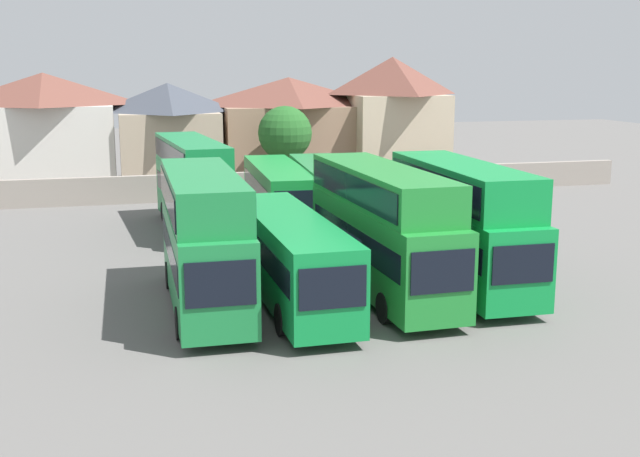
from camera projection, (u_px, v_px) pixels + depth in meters
ground at (259, 214)px, 47.95m from camera, size 140.00×140.00×0.00m
depot_boundary_wall at (244, 186)px, 53.31m from camera, size 56.00×0.50×1.80m
bus_1 at (204, 233)px, 28.90m from camera, size 2.66×10.12×5.06m
bus_2 at (290, 254)px, 29.83m from camera, size 2.66×11.78×3.30m
bus_3 at (382, 224)px, 30.87m from camera, size 2.86×11.32×4.99m
bus_4 at (462, 218)px, 31.81m from camera, size 2.79×10.36×5.02m
bus_5 at (193, 180)px, 42.62m from camera, size 3.33×11.20×4.95m
bus_6 at (279, 192)px, 43.85m from camera, size 3.01×11.51×3.40m
bus_7 at (324, 191)px, 44.13m from camera, size 3.35×10.84×3.50m
house_terrace_left at (46, 130)px, 56.87m from camera, size 9.95×6.51×8.33m
house_terrace_centre at (169, 133)px, 58.86m from camera, size 7.52×7.34×7.57m
house_terrace_right at (289, 128)px, 61.75m from camera, size 11.01×7.23×7.93m
house_terrace_far_right at (392, 117)px, 62.57m from camera, size 7.59×8.29×9.49m
tree_left_of_lot at (285, 134)px, 55.86m from camera, size 3.82×3.82×6.06m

